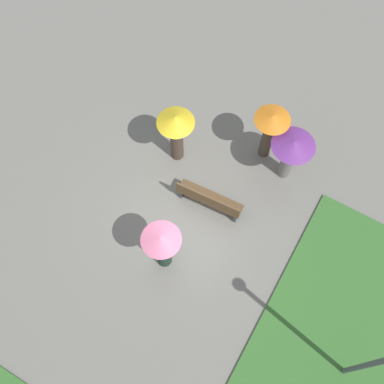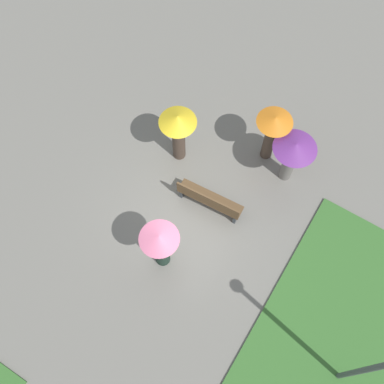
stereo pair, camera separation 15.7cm
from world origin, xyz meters
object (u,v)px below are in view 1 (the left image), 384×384
Objects in this scene: park_bench at (209,200)px; crowd_person_purple at (291,150)px; crowd_person_pink at (162,246)px; crowd_person_yellow at (176,129)px; crowd_person_orange at (270,128)px.

park_bench is 2.54m from crowd_person_purple.
crowd_person_pink is 3.20m from crowd_person_yellow.
crowd_person_orange is 2.52m from crowd_person_yellow.
crowd_person_pink is (0.81, 4.23, -0.13)m from crowd_person_orange.
crowd_person_orange is 1.04× the size of crowd_person_pink.
crowd_person_pink is at bearing 82.76° from crowd_person_purple.
crowd_person_pink is (0.26, 1.92, 0.74)m from park_bench.
crowd_person_yellow reaches higher than park_bench.
park_bench is at bearing 174.57° from crowd_person_yellow.
park_bench is 1.00× the size of crowd_person_pink.
crowd_person_yellow is at bearing -119.57° from crowd_person_pink.
crowd_person_yellow is (2.14, 1.33, 0.05)m from crowd_person_orange.
crowd_person_pink is 4.23m from crowd_person_purple.
crowd_person_purple is at bearing -166.41° from crowd_person_pink.
crowd_person_yellow is (1.59, -0.98, 0.93)m from park_bench.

